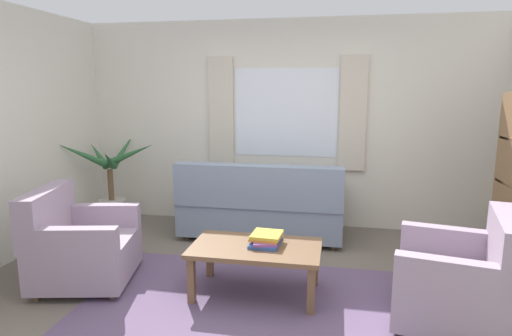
% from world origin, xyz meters
% --- Properties ---
extents(ground_plane, '(6.24, 6.24, 0.00)m').
position_xyz_m(ground_plane, '(0.00, 0.00, 0.00)').
color(ground_plane, '#6B6056').
extents(wall_back, '(5.32, 0.12, 2.60)m').
position_xyz_m(wall_back, '(0.00, 2.26, 1.30)').
color(wall_back, silver).
rests_on(wall_back, ground_plane).
extents(window_with_curtains, '(1.98, 0.07, 1.40)m').
position_xyz_m(window_with_curtains, '(0.00, 2.18, 1.45)').
color(window_with_curtains, white).
extents(area_rug, '(2.76, 1.69, 0.01)m').
position_xyz_m(area_rug, '(0.00, 0.00, 0.01)').
color(area_rug, '#604C6B').
rests_on(area_rug, ground_plane).
extents(couch, '(1.90, 0.82, 0.92)m').
position_xyz_m(couch, '(-0.20, 1.59, 0.37)').
color(couch, gray).
rests_on(couch, ground_plane).
extents(armchair_left, '(0.98, 0.99, 0.88)m').
position_xyz_m(armchair_left, '(-1.61, 0.09, 0.35)').
color(armchair_left, '#998499').
rests_on(armchair_left, ground_plane).
extents(armchair_right, '(0.97, 0.98, 0.88)m').
position_xyz_m(armchair_right, '(1.60, -0.02, 0.35)').
color(armchair_right, '#998499').
rests_on(armchair_right, ground_plane).
extents(coffee_table, '(1.10, 0.64, 0.44)m').
position_xyz_m(coffee_table, '(0.01, 0.17, 0.38)').
color(coffee_table, brown).
rests_on(coffee_table, ground_plane).
extents(book_stack_on_table, '(0.27, 0.35, 0.10)m').
position_xyz_m(book_stack_on_table, '(0.09, 0.23, 0.49)').
color(book_stack_on_table, '#335199').
rests_on(book_stack_on_table, coffee_table).
extents(potted_plant, '(1.11, 1.05, 1.17)m').
position_xyz_m(potted_plant, '(-2.20, 1.73, 0.49)').
color(potted_plant, '#B7B2A8').
rests_on(potted_plant, ground_plane).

